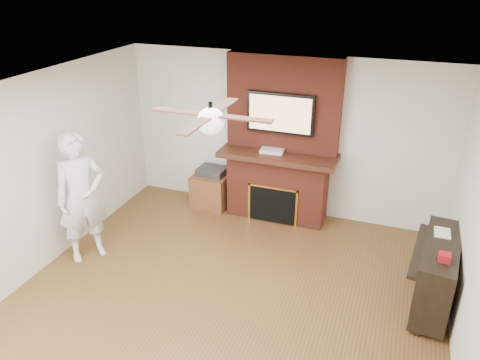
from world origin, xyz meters
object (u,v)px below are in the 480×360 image
(fireplace, at_px, (279,156))
(person, at_px, (82,197))
(side_table, at_px, (212,188))
(piano, at_px, (436,273))

(fireplace, height_order, person, fireplace)
(fireplace, bearing_deg, side_table, -176.51)
(person, height_order, piano, person)
(person, xyz_separation_m, side_table, (1.00, 1.95, -0.59))
(fireplace, relative_size, piano, 1.91)
(fireplace, xyz_separation_m, side_table, (-1.10, -0.07, -0.69))
(person, relative_size, side_table, 2.70)
(fireplace, xyz_separation_m, piano, (2.30, -1.50, -0.55))
(fireplace, bearing_deg, person, -136.14)
(person, height_order, side_table, person)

